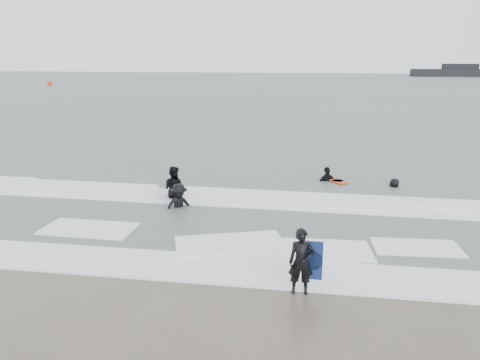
% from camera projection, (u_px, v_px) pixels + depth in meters
% --- Properties ---
extents(ground, '(320.00, 320.00, 0.00)m').
position_uv_depth(ground, '(210.00, 260.00, 13.53)').
color(ground, brown).
rests_on(ground, ground).
extents(sea, '(320.00, 320.00, 0.00)m').
position_uv_depth(sea, '(308.00, 87.00, 89.68)').
color(sea, '#47544C').
rests_on(sea, ground).
extents(surfer_centre, '(0.65, 0.46, 1.71)m').
position_uv_depth(surfer_centre, '(300.00, 293.00, 11.66)').
color(surfer_centre, black).
rests_on(surfer_centre, ground).
extents(surfer_wading, '(1.06, 0.88, 1.95)m').
position_uv_depth(surfer_wading, '(174.00, 199.00, 19.33)').
color(surfer_wading, black).
rests_on(surfer_wading, ground).
extents(surfer_breaker, '(1.37, 1.26, 1.85)m').
position_uv_depth(surfer_breaker, '(179.00, 209.00, 18.08)').
color(surfer_breaker, black).
rests_on(surfer_breaker, ground).
extents(surfer_right_near, '(1.17, 0.94, 1.86)m').
position_uv_depth(surfer_right_near, '(327.00, 182.00, 22.04)').
color(surfer_right_near, black).
rests_on(surfer_right_near, ground).
extents(surfer_right_far, '(0.90, 0.90, 1.58)m').
position_uv_depth(surfer_right_far, '(394.00, 188.00, 20.99)').
color(surfer_right_far, black).
rests_on(surfer_right_far, ground).
extents(surf_foam, '(30.03, 9.06, 0.09)m').
position_uv_depth(surf_foam, '(234.00, 217.00, 17.04)').
color(surf_foam, white).
rests_on(surf_foam, ground).
extents(bodyboards, '(8.16, 11.29, 1.25)m').
position_uv_depth(bodyboards, '(268.00, 200.00, 17.56)').
color(bodyboards, '#101E4C').
rests_on(bodyboards, ground).
extents(buoy, '(1.00, 1.00, 1.65)m').
position_uv_depth(buoy, '(50.00, 83.00, 95.84)').
color(buoy, red).
rests_on(buoy, ground).
extents(vessel_horizon, '(27.00, 4.82, 3.66)m').
position_uv_depth(vessel_horizon, '(460.00, 72.00, 136.77)').
color(vessel_horizon, black).
rests_on(vessel_horizon, ground).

